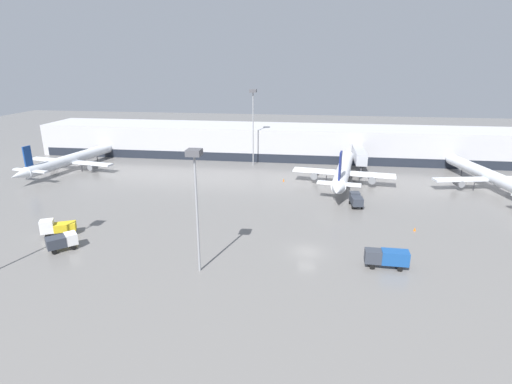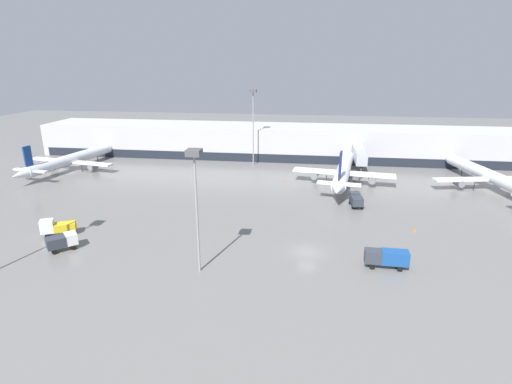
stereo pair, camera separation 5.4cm
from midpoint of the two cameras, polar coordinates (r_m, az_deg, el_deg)
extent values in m
plane|color=slate|center=(60.49, 7.36, -8.48)|extent=(320.00, 320.00, 0.00)
cube|color=#B2B2B7|center=(118.29, 8.00, 7.05)|extent=(160.00, 16.00, 9.00)
cube|color=#1E232D|center=(111.12, 7.90, 4.59)|extent=(156.80, 0.10, 2.40)
cube|color=#A8AAB2|center=(104.39, 14.54, 5.21)|extent=(2.60, 13.78, 2.80)
cylinder|color=#3F4247|center=(99.02, 14.77, 2.72)|extent=(0.44, 0.44, 3.20)
cylinder|color=silver|center=(102.41, 30.36, 2.04)|extent=(9.26, 31.50, 2.66)
cone|color=silver|center=(116.58, 25.75, 4.44)|extent=(3.09, 3.40, 2.53)
cube|color=silver|center=(101.92, 30.56, 1.63)|extent=(25.74, 7.74, 0.44)
cylinder|color=slate|center=(98.21, 27.00, 1.15)|extent=(1.98, 2.85, 1.46)
cylinder|color=#2D2D33|center=(111.20, 27.33, 2.53)|extent=(0.20, 0.20, 1.70)
cylinder|color=#2D2D33|center=(99.39, 28.70, 0.65)|extent=(0.20, 0.20, 1.70)
cylinder|color=#2D2D33|center=(104.07, 32.54, 0.72)|extent=(0.20, 0.20, 1.70)
cylinder|color=silver|center=(93.99, 12.43, 3.16)|extent=(6.86, 27.71, 3.03)
cone|color=silver|center=(108.98, 13.04, 5.16)|extent=(3.32, 3.71, 2.88)
cone|color=silver|center=(78.59, 11.56, 0.27)|extent=(3.34, 4.88, 2.73)
cube|color=silver|center=(93.48, 12.38, 2.70)|extent=(23.18, 6.26, 0.44)
cube|color=silver|center=(81.72, 11.79, 1.17)|extent=(8.88, 2.93, 0.35)
cube|color=navy|center=(80.77, 11.95, 3.58)|extent=(0.74, 2.79, 5.88)
cylinder|color=slate|center=(94.29, 8.44, 2.48)|extent=(2.12, 3.59, 1.67)
cylinder|color=slate|center=(93.59, 16.26, 1.82)|extent=(2.12, 3.59, 1.67)
cylinder|color=#2D2D33|center=(103.23, 12.71, 3.13)|extent=(0.20, 0.20, 1.95)
cylinder|color=#2D2D33|center=(93.56, 10.03, 1.75)|extent=(0.20, 0.20, 1.95)
cylinder|color=#2D2D33|center=(93.15, 14.52, 1.37)|extent=(0.20, 0.20, 1.95)
cylinder|color=silver|center=(114.96, -24.74, 4.32)|extent=(7.70, 28.99, 2.73)
cone|color=silver|center=(126.82, -19.95, 6.06)|extent=(3.07, 3.40, 2.59)
cone|color=silver|center=(103.86, -30.76, 2.07)|extent=(3.12, 4.45, 2.45)
cube|color=silver|center=(114.56, -24.94, 3.97)|extent=(24.68, 6.51, 0.44)
cube|color=silver|center=(105.84, -29.52, 2.69)|extent=(9.45, 2.88, 0.35)
cube|color=navy|center=(105.17, -29.78, 4.33)|extent=(0.71, 2.07, 5.16)
cylinder|color=slate|center=(119.49, -27.34, 3.75)|extent=(1.91, 2.72, 1.50)
cylinder|color=slate|center=(110.23, -22.23, 3.37)|extent=(1.91, 2.72, 1.50)
cylinder|color=#2D2D33|center=(122.24, -21.70, 4.49)|extent=(0.20, 0.20, 1.50)
cylinder|color=#2D2D33|center=(117.07, -26.51, 3.30)|extent=(0.20, 0.20, 1.50)
cylinder|color=#2D2D33|center=(111.75, -23.59, 3.06)|extent=(0.20, 0.20, 1.50)
cube|color=#2D333D|center=(79.03, 14.26, -1.26)|extent=(2.26, 2.99, 1.49)
cube|color=#333842|center=(81.06, 13.94, -0.62)|extent=(2.05, 1.91, 1.80)
cylinder|color=black|center=(81.34, 13.25, -1.44)|extent=(0.33, 0.72, 0.70)
cylinder|color=black|center=(81.71, 14.47, -1.44)|extent=(0.33, 0.72, 0.70)
cylinder|color=black|center=(78.75, 13.64, -2.13)|extent=(0.33, 0.72, 0.70)
cylinder|color=black|center=(79.14, 14.89, -2.13)|extent=(0.33, 0.72, 0.70)
cube|color=#19478C|center=(58.06, 19.25, -8.81)|extent=(3.64, 1.92, 1.88)
cube|color=#333842|center=(57.62, 16.38, -8.77)|extent=(2.25, 1.79, 1.79)
cylinder|color=black|center=(57.44, 16.27, -10.24)|extent=(0.71, 0.27, 0.70)
cylinder|color=black|center=(58.89, 16.10, -9.49)|extent=(0.71, 0.27, 0.70)
cylinder|color=black|center=(58.04, 19.88, -10.32)|extent=(0.71, 0.27, 0.70)
cylinder|color=black|center=(59.47, 19.61, -9.58)|extent=(0.71, 0.27, 0.70)
cube|color=#2D333D|center=(66.56, -26.66, -6.42)|extent=(3.36, 3.33, 1.54)
cube|color=silver|center=(66.77, -24.90, -6.01)|extent=(2.55, 2.57, 1.69)
cylinder|color=black|center=(68.12, -24.87, -6.64)|extent=(0.68, 0.66, 0.70)
cylinder|color=black|center=(66.38, -24.55, -7.24)|extent=(0.68, 0.66, 0.70)
cylinder|color=black|center=(67.83, -27.05, -7.07)|extent=(0.68, 0.66, 0.70)
cylinder|color=black|center=(66.08, -26.78, -7.68)|extent=(0.68, 0.66, 0.70)
cube|color=gold|center=(72.29, -25.59, -4.48)|extent=(3.74, 3.12, 1.27)
cube|color=silver|center=(72.59, -27.67, -4.36)|extent=(2.57, 2.49, 2.09)
cylinder|color=black|center=(72.33, -27.66, -5.63)|extent=(0.74, 0.53, 0.70)
cylinder|color=black|center=(73.88, -27.47, -5.12)|extent=(0.74, 0.53, 0.70)
cylinder|color=black|center=(71.78, -25.10, -5.42)|extent=(0.74, 0.53, 0.70)
cylinder|color=black|center=(73.35, -24.97, -4.91)|extent=(0.74, 0.53, 0.70)
cone|color=orange|center=(94.27, 3.99, 1.71)|extent=(0.40, 0.40, 0.67)
cone|color=orange|center=(71.92, 21.76, -4.95)|extent=(0.41, 0.41, 0.65)
cylinder|color=gray|center=(107.50, -0.39, 8.90)|extent=(0.30, 0.30, 19.30)
cube|color=#4C4C51|center=(106.34, -0.40, 14.25)|extent=(1.80, 1.80, 0.80)
cylinder|color=gray|center=(52.22, -8.39, -3.39)|extent=(0.30, 0.30, 15.93)
cube|color=#4C4C51|center=(49.79, -8.83, 5.60)|extent=(1.80, 1.80, 0.80)
camera|label=1|loc=(0.03, -89.98, 0.01)|focal=28.00mm
camera|label=2|loc=(0.03, 90.02, -0.01)|focal=28.00mm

